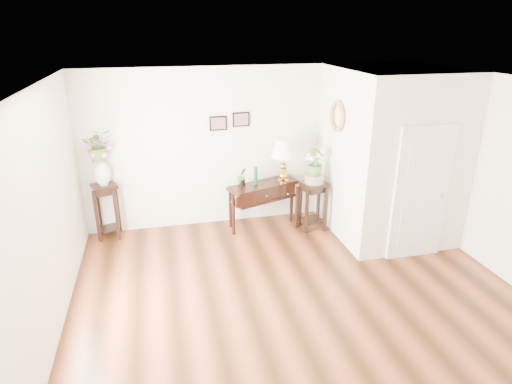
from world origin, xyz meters
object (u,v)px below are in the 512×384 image
object	(u,v)px
plant_stand_a	(107,211)
plant_stand_b	(313,205)
table_lamp	(284,163)
console_table	(264,206)

from	to	relation	value
plant_stand_a	plant_stand_b	size ratio (longest dim) A/B	1.10
table_lamp	plant_stand_a	size ratio (longest dim) A/B	0.81
console_table	table_lamp	world-z (taller)	table_lamp
console_table	plant_stand_a	size ratio (longest dim) A/B	1.32
table_lamp	console_table	bearing A→B (deg)	180.00
console_table	plant_stand_b	size ratio (longest dim) A/B	1.46
table_lamp	plant_stand_b	xyz separation A→B (m)	(0.49, -0.22, -0.76)
plant_stand_b	console_table	bearing A→B (deg)	165.52
console_table	plant_stand_b	distance (m)	0.88
table_lamp	plant_stand_a	world-z (taller)	table_lamp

